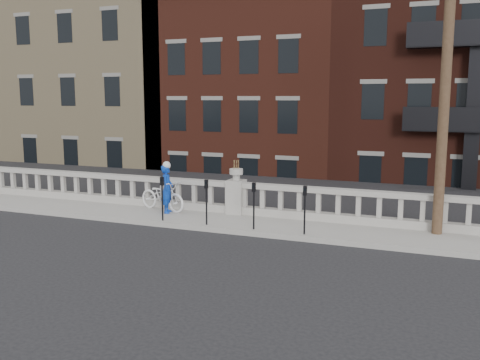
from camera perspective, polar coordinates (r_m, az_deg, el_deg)
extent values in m
plane|color=black|center=(14.13, -6.51, -7.34)|extent=(120.00, 120.00, 0.00)
cube|color=#9C9891|center=(16.72, -1.64, -4.46)|extent=(32.00, 2.20, 0.15)
cube|color=#9C9891|center=(17.53, -0.40, -3.15)|extent=(28.00, 0.34, 0.25)
cube|color=#9C9891|center=(17.38, -0.41, -0.49)|extent=(28.00, 0.34, 0.16)
cube|color=#9C9891|center=(17.45, -0.40, -1.79)|extent=(0.55, 0.55, 1.10)
cylinder|color=#9C9891|center=(17.34, -0.41, 0.32)|extent=(0.24, 0.24, 0.20)
cylinder|color=#9C9891|center=(17.31, -0.41, 0.91)|extent=(0.44, 0.44, 0.18)
cube|color=#605E59|center=(18.59, 0.02, -11.11)|extent=(36.00, 0.50, 5.15)
cube|color=black|center=(39.51, 11.79, -4.72)|extent=(80.00, 44.00, 0.50)
cube|color=#595651|center=(23.13, -0.77, -8.54)|extent=(16.00, 7.00, 4.00)
cube|color=tan|center=(40.41, -13.96, 10.16)|extent=(18.00, 16.00, 20.00)
cube|color=#4B1F15|center=(33.61, 3.60, 5.59)|extent=(10.00, 14.00, 14.00)
cube|color=black|center=(33.95, 3.73, 17.73)|extent=(10.30, 14.30, 0.30)
cube|color=#38160F|center=(31.90, 21.05, 6.19)|extent=(10.00, 14.00, 15.50)
cylinder|color=#422D1E|center=(15.57, 21.25, 12.78)|extent=(0.28, 0.28, 10.00)
cylinder|color=black|center=(16.61, -8.28, -2.43)|extent=(0.05, 0.05, 1.10)
cube|color=black|center=(16.49, -8.33, -0.12)|extent=(0.10, 0.08, 0.26)
cube|color=black|center=(16.44, -8.42, 0.00)|extent=(0.06, 0.01, 0.08)
cylinder|color=black|center=(15.92, -3.59, -2.85)|extent=(0.05, 0.05, 1.10)
cube|color=black|center=(15.80, -3.62, -0.43)|extent=(0.10, 0.08, 0.26)
cube|color=black|center=(15.75, -3.69, -0.31)|extent=(0.06, 0.01, 0.08)
cylinder|color=black|center=(15.35, 1.48, -3.28)|extent=(0.05, 0.05, 1.10)
cube|color=black|center=(15.22, 1.49, -0.78)|extent=(0.10, 0.08, 0.26)
cube|color=black|center=(15.17, 1.43, -0.65)|extent=(0.06, 0.01, 0.08)
cylinder|color=black|center=(14.91, 6.91, -3.71)|extent=(0.05, 0.05, 1.10)
cube|color=black|center=(14.77, 6.95, -1.13)|extent=(0.10, 0.08, 0.26)
cube|color=black|center=(14.73, 6.91, -1.01)|extent=(0.06, 0.01, 0.08)
imported|color=white|center=(18.08, -8.27, -1.66)|extent=(2.02, 1.14, 1.01)
imported|color=#0B36AC|center=(17.66, -7.78, -0.93)|extent=(0.55, 0.67, 1.59)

